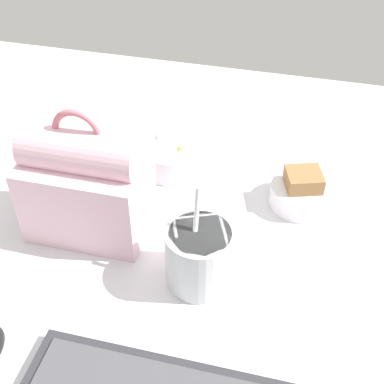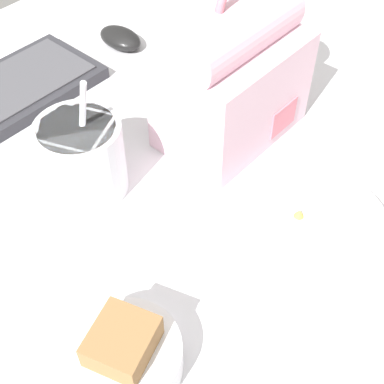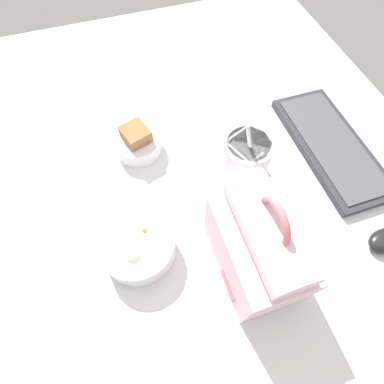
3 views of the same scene
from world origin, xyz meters
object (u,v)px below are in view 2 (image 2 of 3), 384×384
object	(u,v)px
bento_bowl_sandwich	(125,355)
computer_mouse	(120,38)
soup_cup	(82,157)
lunch_bag	(233,77)
bento_bowl_snacks	(319,229)

from	to	relation	value
bento_bowl_sandwich	computer_mouse	size ratio (longest dim) A/B	1.33
soup_cup	lunch_bag	bearing A→B (deg)	-18.56
computer_mouse	bento_bowl_snacks	bearing A→B (deg)	-106.18
soup_cup	computer_mouse	world-z (taller)	soup_cup
lunch_bag	bento_bowl_sandwich	distance (cm)	36.20
bento_bowl_snacks	computer_mouse	size ratio (longest dim) A/B	1.73
bento_bowl_snacks	lunch_bag	bearing A→B (deg)	65.90
soup_cup	computer_mouse	distance (cm)	31.60
bento_bowl_snacks	computer_mouse	distance (cm)	47.67
lunch_bag	bento_bowl_snacks	xyz separation A→B (cm)	(-8.65, -19.34, -6.26)
lunch_bag	soup_cup	xyz separation A→B (cm)	(-19.71, 6.62, -3.85)
lunch_bag	bento_bowl_snacks	distance (cm)	22.09
bento_bowl_sandwich	bento_bowl_snacks	xyz separation A→B (cm)	(24.14, -5.41, 0.19)
lunch_bag	bento_bowl_sandwich	bearing A→B (deg)	-156.99
lunch_bag	bento_bowl_sandwich	xyz separation A→B (cm)	(-32.79, -13.93, -6.45)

